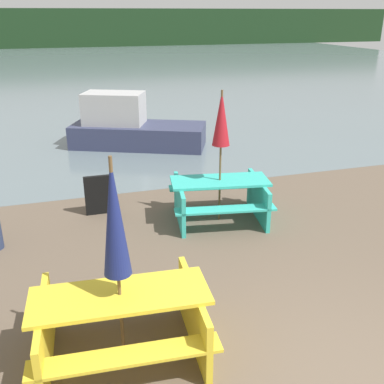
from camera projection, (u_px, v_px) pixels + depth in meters
The scene contains 8 objects.
water at pixel (88, 66), 32.03m from camera, with size 60.00×50.00×0.00m.
far_treeline at pixel (71, 28), 49.04m from camera, with size 80.00×1.60×4.00m.
picnic_table_yellow at pixel (121, 318), 4.83m from camera, with size 1.98×1.51×0.79m.
picnic_table_teal at pixel (219, 196), 8.10m from camera, with size 1.94×1.65×0.77m.
umbrella_crimson at pixel (221, 119), 7.59m from camera, with size 0.31×0.31×2.35m.
umbrella_navy at pixel (114, 219), 4.39m from camera, with size 0.29×0.29×2.30m.
boat at pixel (131, 127), 12.60m from camera, with size 3.93×2.73×1.50m.
signboard at pixel (100, 195), 8.37m from camera, with size 0.55×0.08×0.75m.
Camera 1 is at (-2.62, -2.62, 3.53)m, focal length 42.00 mm.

